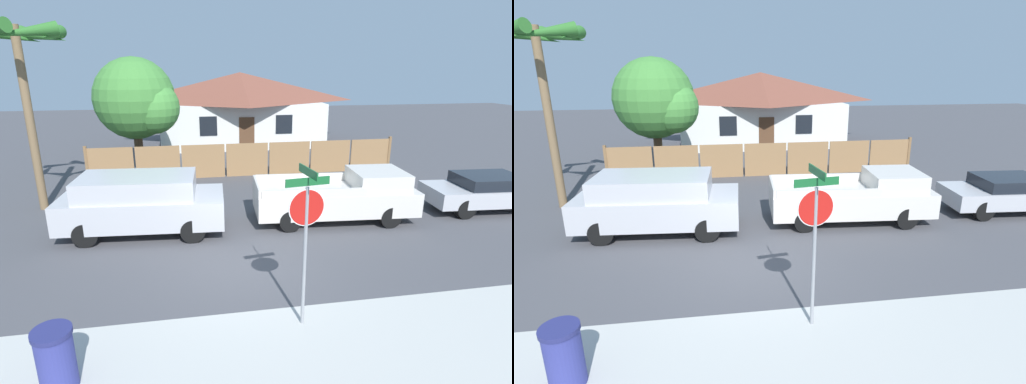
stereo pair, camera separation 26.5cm
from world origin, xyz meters
TOP-DOWN VIEW (x-y plane):
  - ground_plane at (0.00, 0.00)m, footprint 80.00×80.00m
  - sidewalk_strip at (0.00, -3.60)m, footprint 36.00×3.20m
  - wooden_fence at (1.47, 8.60)m, footprint 14.04×0.12m
  - house at (2.28, 16.87)m, footprint 10.73×6.05m
  - oak_tree at (-3.28, 10.11)m, footprint 3.85×3.67m
  - palm_tree at (-6.33, 5.41)m, footprint 3.02×3.24m
  - red_suv at (-2.63, 2.65)m, footprint 4.93×2.34m
  - orange_pickup at (3.63, 2.64)m, footprint 5.26×2.25m
  - parked_sedan at (9.20, 2.65)m, footprint 4.68×2.09m
  - stop_sign at (0.86, -2.55)m, footprint 0.84×0.76m
  - trash_bin at (-3.38, -3.50)m, footprint 0.60×0.60m

SIDE VIEW (x-z plane):
  - ground_plane at x=0.00m, z-range 0.00..0.00m
  - sidewalk_strip at x=0.00m, z-range 0.00..0.01m
  - trash_bin at x=-3.38m, z-range 0.01..1.07m
  - parked_sedan at x=9.20m, z-range 0.05..1.31m
  - wooden_fence at x=1.47m, z-range -0.05..1.56m
  - orange_pickup at x=3.63m, z-range -0.01..1.63m
  - red_suv at x=-2.63m, z-range 0.07..1.86m
  - stop_sign at x=0.86m, z-range 0.55..3.72m
  - house at x=2.28m, z-range 0.08..4.55m
  - oak_tree at x=-3.28m, z-range 0.71..5.98m
  - palm_tree at x=-6.33m, z-range 2.24..8.41m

